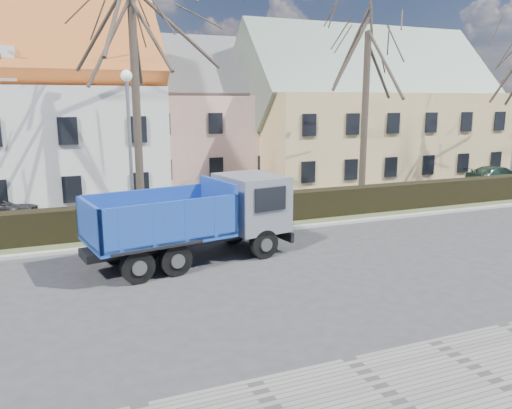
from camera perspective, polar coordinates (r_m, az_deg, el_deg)
name	(u,v)px	position (r m, az deg, el deg)	size (l,w,h in m)	color
ground	(248,273)	(16.35, -0.96, -7.87)	(120.00, 120.00, 0.00)	#353537
curb_far	(207,236)	(20.49, -5.60, -3.66)	(80.00, 0.30, 0.12)	#B0ADA5
grass_strip	(197,228)	(21.99, -6.78, -2.65)	(80.00, 3.00, 0.10)	#485530
hedge	(198,215)	(21.66, -6.68, -1.23)	(60.00, 0.90, 1.30)	black
building_pink	(198,122)	(35.70, -6.62, 9.31)	(10.80, 8.80, 8.00)	#DBA99B
building_yellow	(367,118)	(38.06, 12.61, 9.63)	(18.80, 10.80, 8.50)	#DBBB78
tree_1	(135,81)	(23.16, -13.64, 13.51)	(9.20, 9.20, 12.65)	#382F27
tree_2	(365,101)	(27.64, 12.40, 11.52)	(8.00, 8.00, 11.00)	#382F27
dump_truck	(185,221)	(17.24, -8.16, -1.85)	(7.35, 2.73, 2.94)	#163A98
streetlight	(130,152)	(21.67, -14.17, 5.89)	(0.53, 0.53, 6.81)	gray
cart_frame	(99,242)	(19.49, -17.52, -4.09)	(0.77, 0.44, 0.70)	silver
parked_car_b	(497,176)	(36.17, 25.84, 2.93)	(1.86, 4.58, 1.33)	#1C3228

